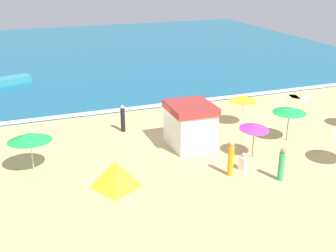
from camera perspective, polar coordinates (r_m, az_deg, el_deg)
name	(u,v)px	position (r m, az deg, el deg)	size (l,w,h in m)	color
ground_plane	(174,140)	(25.78, 0.82, -1.86)	(60.00, 60.00, 0.00)	#D8B775
ocean_water	(90,52)	(51.81, -10.51, 9.80)	(60.00, 44.00, 0.10)	#196084
wave_breaker_foam	(144,107)	(31.32, -3.31, 2.60)	(57.00, 0.70, 0.01)	white
lifeguard_cabana	(190,125)	(24.45, 3.03, 0.15)	(2.51, 2.79, 2.61)	white
beach_umbrella_0	(243,98)	(27.89, 10.19, 3.73)	(2.46, 2.46, 2.07)	silver
beach_umbrella_2	(289,110)	(26.01, 16.17, 2.12)	(2.82, 2.82, 2.17)	#4C3823
beach_umbrella_4	(30,137)	(22.44, -18.29, -1.39)	(2.78, 2.79, 2.19)	silver
beach_umbrella_6	(255,126)	(23.33, 11.67, -0.03)	(1.93, 1.94, 2.09)	#4C3823
beach_tent	(116,174)	(20.43, -7.11, -6.51)	(2.32, 2.39, 1.37)	yellow
beachgoer_0	(231,159)	(21.45, 8.53, -4.44)	(0.40, 0.40, 1.90)	orange
beachgoer_3	(243,162)	(22.33, 10.19, -4.87)	(0.50, 0.50, 0.98)	white
beachgoer_5	(281,165)	(21.56, 15.15, -5.11)	(0.42, 0.42, 1.73)	green
beachgoer_6	(123,119)	(26.89, -6.15, 0.98)	(0.38, 0.38, 1.76)	black
beach_towel_0	(294,97)	(35.50, 16.80, 3.83)	(0.91, 1.34, 0.01)	orange
beach_towel_1	(297,97)	(35.52, 17.17, 3.79)	(1.83, 1.99, 0.01)	white
small_boat_0	(10,80)	(39.83, -20.62, 5.82)	(3.59, 2.22, 0.59)	teal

